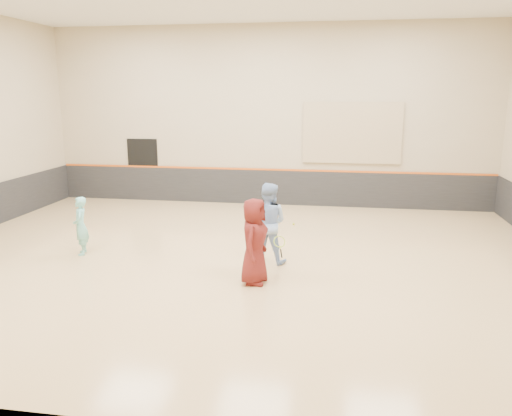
% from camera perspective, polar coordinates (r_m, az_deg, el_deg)
% --- Properties ---
extents(room, '(15.04, 12.04, 6.22)m').
position_cam_1_polar(room, '(11.47, -2.76, -1.99)').
color(room, tan).
rests_on(room, ground).
extents(wainscot_back, '(14.90, 0.04, 1.20)m').
position_cam_1_polar(wainscot_back, '(17.26, 1.33, 2.40)').
color(wainscot_back, '#232326').
rests_on(wainscot_back, floor).
extents(accent_stripe, '(14.90, 0.03, 0.06)m').
position_cam_1_polar(accent_stripe, '(17.15, 1.34, 4.43)').
color(accent_stripe, '#D85914').
rests_on(accent_stripe, wall_back).
extents(acoustic_panel, '(3.20, 0.08, 2.00)m').
position_cam_1_polar(acoustic_panel, '(16.85, 10.94, 8.42)').
color(acoustic_panel, tan).
rests_on(acoustic_panel, wall_back).
extents(doorway, '(1.10, 0.05, 2.20)m').
position_cam_1_polar(doorway, '(18.34, -12.76, 4.29)').
color(doorway, black).
rests_on(doorway, floor).
extents(girl, '(0.50, 0.60, 1.40)m').
position_cam_1_polar(girl, '(12.57, -19.40, -1.94)').
color(girl, '#79D2CA').
rests_on(girl, floor).
extents(instructor, '(0.97, 0.80, 1.84)m').
position_cam_1_polar(instructor, '(11.24, 1.34, -1.73)').
color(instructor, '#94B4E6').
rests_on(instructor, floor).
extents(young_man, '(0.66, 0.92, 1.76)m').
position_cam_1_polar(young_man, '(10.02, -0.20, -3.82)').
color(young_man, '#5D1816').
rests_on(young_man, floor).
extents(held_racket, '(0.34, 0.34, 0.52)m').
position_cam_1_polar(held_racket, '(10.92, 2.69, -3.86)').
color(held_racket, '#B1DD30').
rests_on(held_racket, instructor).
extents(spare_racket, '(0.71, 0.71, 0.04)m').
position_cam_1_polar(spare_racket, '(15.26, 2.08, -1.27)').
color(spare_racket, yellow).
rests_on(spare_racket, floor).
extents(ball_under_racket, '(0.07, 0.07, 0.07)m').
position_cam_1_polar(ball_under_racket, '(10.83, -1.08, -7.23)').
color(ball_under_racket, '#D8E836').
rests_on(ball_under_racket, floor).
extents(ball_in_hand, '(0.07, 0.07, 0.07)m').
position_cam_1_polar(ball_in_hand, '(9.80, 0.61, -3.27)').
color(ball_in_hand, '#C3D431').
rests_on(ball_in_hand, young_man).
extents(ball_beside_spare, '(0.07, 0.07, 0.07)m').
position_cam_1_polar(ball_beside_spare, '(14.66, 4.32, -1.83)').
color(ball_beside_spare, gold).
rests_on(ball_beside_spare, floor).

